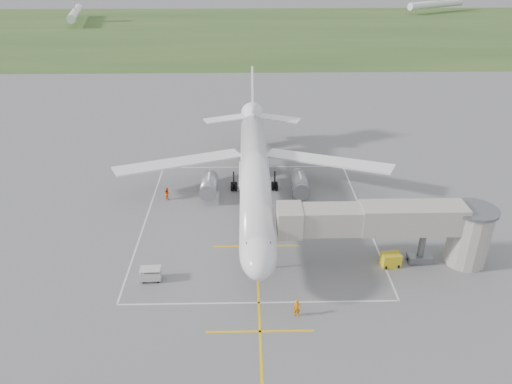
{
  "coord_description": "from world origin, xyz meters",
  "views": [
    {
      "loc": [
        -1.11,
        -58.59,
        32.72
      ],
      "look_at": [
        0.07,
        -4.0,
        4.0
      ],
      "focal_mm": 35.0,
      "sensor_mm": 36.0,
      "label": 1
    }
  ],
  "objects_px": {
    "jet_bridge": "(404,226)",
    "baggage_cart": "(151,274)",
    "gpu_unit": "(391,260)",
    "ramp_worker_wing": "(167,193)",
    "ramp_worker_nose": "(297,308)",
    "airliner": "(255,173)"
  },
  "relations": [
    {
      "from": "ramp_worker_wing",
      "to": "ramp_worker_nose",
      "type": "bearing_deg",
      "value": 166.99
    },
    {
      "from": "gpu_unit",
      "to": "baggage_cart",
      "type": "distance_m",
      "value": 25.93
    },
    {
      "from": "airliner",
      "to": "ramp_worker_wing",
      "type": "height_order",
      "value": "airliner"
    },
    {
      "from": "ramp_worker_nose",
      "to": "ramp_worker_wing",
      "type": "distance_m",
      "value": 28.39
    },
    {
      "from": "airliner",
      "to": "baggage_cart",
      "type": "relative_size",
      "value": 21.25
    },
    {
      "from": "jet_bridge",
      "to": "gpu_unit",
      "type": "bearing_deg",
      "value": -151.19
    },
    {
      "from": "jet_bridge",
      "to": "ramp_worker_wing",
      "type": "distance_m",
      "value": 31.85
    },
    {
      "from": "baggage_cart",
      "to": "ramp_worker_wing",
      "type": "xyz_separation_m",
      "value": [
        -0.7,
        17.94,
        0.09
      ]
    },
    {
      "from": "gpu_unit",
      "to": "baggage_cart",
      "type": "bearing_deg",
      "value": 177.88
    },
    {
      "from": "jet_bridge",
      "to": "baggage_cart",
      "type": "height_order",
      "value": "jet_bridge"
    },
    {
      "from": "ramp_worker_wing",
      "to": "baggage_cart",
      "type": "bearing_deg",
      "value": 136.12
    },
    {
      "from": "jet_bridge",
      "to": "baggage_cart",
      "type": "relative_size",
      "value": 10.64
    },
    {
      "from": "baggage_cart",
      "to": "ramp_worker_nose",
      "type": "xyz_separation_m",
      "value": [
        14.8,
        -5.84,
        0.18
      ]
    },
    {
      "from": "gpu_unit",
      "to": "baggage_cart",
      "type": "xyz_separation_m",
      "value": [
        -25.85,
        -2.03,
        0.02
      ]
    },
    {
      "from": "jet_bridge",
      "to": "ramp_worker_wing",
      "type": "height_order",
      "value": "jet_bridge"
    },
    {
      "from": "gpu_unit",
      "to": "ramp_worker_wing",
      "type": "distance_m",
      "value": 30.95
    },
    {
      "from": "baggage_cart",
      "to": "ramp_worker_wing",
      "type": "height_order",
      "value": "ramp_worker_wing"
    },
    {
      "from": "airliner",
      "to": "baggage_cart",
      "type": "xyz_separation_m",
      "value": [
        -11.24,
        -16.89,
        -3.63
      ]
    },
    {
      "from": "ramp_worker_nose",
      "to": "baggage_cart",
      "type": "bearing_deg",
      "value": 166.43
    },
    {
      "from": "jet_bridge",
      "to": "gpu_unit",
      "type": "relative_size",
      "value": 10.81
    },
    {
      "from": "ramp_worker_wing",
      "to": "airliner",
      "type": "bearing_deg",
      "value": -141.14
    },
    {
      "from": "baggage_cart",
      "to": "ramp_worker_wing",
      "type": "relative_size",
      "value": 1.29
    }
  ]
}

